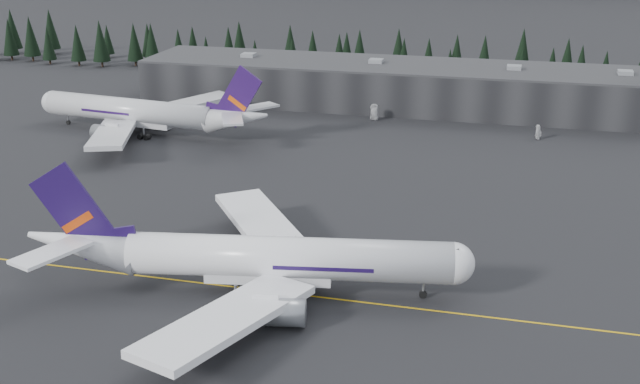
% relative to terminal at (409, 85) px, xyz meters
% --- Properties ---
extents(ground, '(1400.00, 1400.00, 0.00)m').
position_rel_terminal_xyz_m(ground, '(0.00, -125.00, -6.30)').
color(ground, black).
rests_on(ground, ground).
extents(taxiline, '(400.00, 0.40, 0.02)m').
position_rel_terminal_xyz_m(taxiline, '(0.00, -127.00, -6.29)').
color(taxiline, gold).
rests_on(taxiline, ground).
extents(terminal, '(160.00, 30.00, 12.60)m').
position_rel_terminal_xyz_m(terminal, '(0.00, 0.00, 0.00)').
color(terminal, black).
rests_on(terminal, ground).
extents(treeline, '(360.00, 20.00, 15.00)m').
position_rel_terminal_xyz_m(treeline, '(0.00, 37.00, 1.20)').
color(treeline, black).
rests_on(treeline, ground).
extents(jet_main, '(68.91, 63.11, 20.40)m').
position_rel_terminal_xyz_m(jet_main, '(-5.20, -127.73, -0.55)').
color(jet_main, white).
rests_on(jet_main, ground).
extents(jet_parked, '(68.31, 62.71, 20.14)m').
position_rel_terminal_xyz_m(jet_parked, '(-60.96, -47.91, -0.62)').
color(jet_parked, silver).
rests_on(jet_parked, ground).
extents(gse_vehicle_a, '(2.89, 4.94, 1.29)m').
position_rel_terminal_xyz_m(gse_vehicle_a, '(-6.62, -18.73, -5.65)').
color(gse_vehicle_a, silver).
rests_on(gse_vehicle_a, ground).
extents(gse_vehicle_b, '(4.17, 2.81, 1.32)m').
position_rel_terminal_xyz_m(gse_vehicle_b, '(37.83, -27.51, -5.64)').
color(gse_vehicle_b, silver).
rests_on(gse_vehicle_b, ground).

